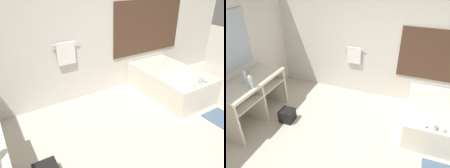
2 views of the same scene
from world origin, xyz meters
The scene contains 2 objects.
wall_back_with_blinds centered at (0.05, 2.23, 1.34)m, with size 7.40×0.13×2.70m.
bathtub centered at (1.54, 1.40, 0.28)m, with size 0.99×1.58×0.63m.
Camera 1 is at (-1.52, -1.32, 2.25)m, focal length 35.00 mm.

